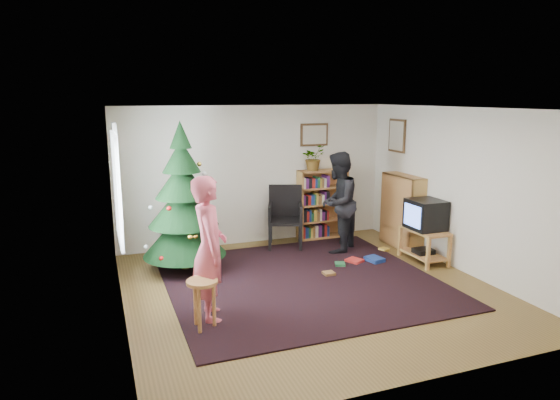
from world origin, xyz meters
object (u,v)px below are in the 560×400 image
object	(u,v)px
potted_plant	(313,158)
person_standing	(209,248)
bookshelf_back	(322,203)
picture_back	(314,135)
bookshelf_right	(402,211)
armchair	(283,214)
crt_tv	(426,214)
table_lamp	(337,158)
picture_right	(397,136)
stool	(202,291)
tv_stand	(424,243)
person_by_chair	(338,203)
christmas_tree	(183,210)

from	to	relation	value
potted_plant	person_standing	bearing A→B (deg)	-133.07
person_standing	bookshelf_back	bearing A→B (deg)	-39.42
bookshelf_back	person_standing	xyz separation A→B (m)	(-2.78, -2.76, 0.22)
picture_back	bookshelf_right	bearing A→B (deg)	-45.26
armchair	picture_back	bearing A→B (deg)	47.79
picture_back	bookshelf_back	size ratio (longest dim) A/B	0.42
crt_tv	table_lamp	xyz separation A→B (m)	(-0.64, 1.89, 0.72)
picture_right	table_lamp	distance (m)	1.16
crt_tv	stool	world-z (taller)	crt_tv
tv_stand	crt_tv	xyz separation A→B (m)	(-0.00, 0.00, 0.47)
bookshelf_right	table_lamp	world-z (taller)	table_lamp
bookshelf_back	stool	bearing A→B (deg)	-134.02
picture_right	bookshelf_right	bearing A→B (deg)	-105.84
tv_stand	potted_plant	xyz separation A→B (m)	(-1.14, 1.89, 1.22)
stool	picture_back	bearing A→B (deg)	48.47
person_standing	potted_plant	world-z (taller)	potted_plant
picture_right	stool	distance (m)	5.03
picture_back	person_standing	xyz separation A→B (m)	(-2.65, -2.89, -1.07)
armchair	person_by_chair	size ratio (longest dim) A/B	0.63
person_standing	person_by_chair	bearing A→B (deg)	-49.21
picture_back	stool	bearing A→B (deg)	-131.53
bookshelf_right	person_by_chair	world-z (taller)	person_by_chair
picture_right	person_standing	size ratio (longest dim) A/B	0.34
bookshelf_right	table_lamp	bearing A→B (deg)	35.65
tv_stand	bookshelf_back	bearing A→B (deg)	116.51
picture_right	christmas_tree	distance (m)	4.11
bookshelf_back	table_lamp	xyz separation A→B (m)	(0.30, 0.00, 0.85)
stool	potted_plant	world-z (taller)	potted_plant
bookshelf_back	christmas_tree	bearing A→B (deg)	-161.43
picture_back	bookshelf_back	xyz separation A→B (m)	(0.13, -0.14, -1.29)
table_lamp	potted_plant	bearing A→B (deg)	180.00
picture_right	tv_stand	size ratio (longest dim) A/B	0.73
person_standing	picture_back	bearing A→B (deg)	-36.74
stool	table_lamp	xyz separation A→B (m)	(3.23, 3.04, 1.05)
picture_back	bookshelf_right	size ratio (longest dim) A/B	0.42
bookshelf_right	person_by_chair	distance (m)	1.23
picture_back	stool	world-z (taller)	picture_back
picture_back	crt_tv	distance (m)	2.57
bookshelf_back	person_by_chair	size ratio (longest dim) A/B	0.75
picture_right	person_standing	xyz separation A→B (m)	(-3.98, -2.17, -1.07)
christmas_tree	bookshelf_right	size ratio (longest dim) A/B	1.78
bookshelf_back	tv_stand	bearing A→B (deg)	-63.49
person_standing	person_by_chair	distance (m)	3.23
person_by_chair	potted_plant	distance (m)	1.13
bookshelf_back	table_lamp	size ratio (longest dim) A/B	4.09
bookshelf_right	person_standing	distance (m)	4.21
person_by_chair	table_lamp	bearing A→B (deg)	-159.30
picture_back	christmas_tree	xyz separation A→B (m)	(-2.65, -1.07, -0.99)
picture_back	stool	size ratio (longest dim) A/B	0.92
potted_plant	stool	bearing A→B (deg)	-132.00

